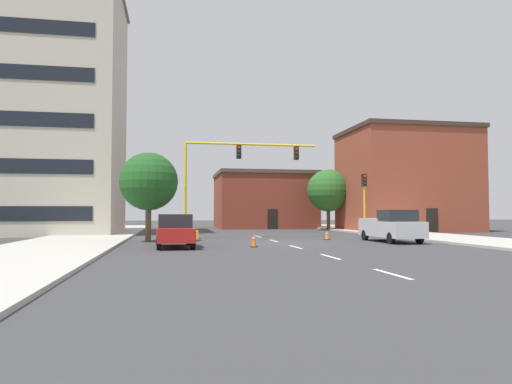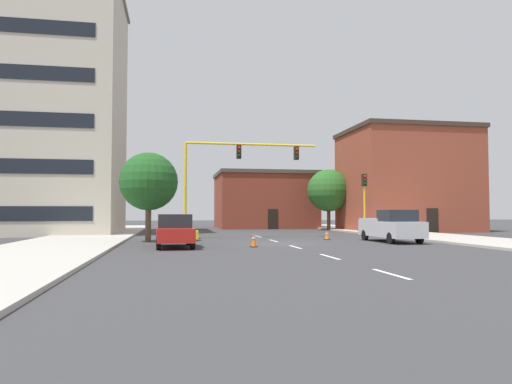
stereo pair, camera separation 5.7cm
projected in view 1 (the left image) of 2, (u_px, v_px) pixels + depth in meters
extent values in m
plane|color=#38383A|center=(282.00, 243.00, 27.70)|extent=(160.00, 160.00, 0.00)
cube|color=#B2ADA3|center=(88.00, 237.00, 33.38)|extent=(6.00, 56.00, 0.14)
cube|color=#B2ADA3|center=(408.00, 234.00, 37.76)|extent=(6.00, 56.00, 0.14)
cube|color=silver|center=(392.00, 274.00, 13.94)|extent=(0.16, 2.40, 0.01)
cube|color=silver|center=(330.00, 257.00, 19.34)|extent=(0.16, 2.40, 0.01)
cube|color=silver|center=(296.00, 247.00, 24.75)|extent=(0.16, 2.40, 0.01)
cube|color=silver|center=(273.00, 241.00, 30.16)|extent=(0.16, 2.40, 0.01)
cube|color=silver|center=(258.00, 236.00, 35.57)|extent=(0.16, 2.40, 0.01)
cube|color=beige|center=(33.00, 111.00, 39.74)|extent=(14.34, 11.31, 20.89)
cube|color=black|center=(8.00, 214.00, 33.78)|extent=(11.76, 0.06, 1.10)
cube|color=black|center=(9.00, 166.00, 33.93)|extent=(11.76, 0.06, 1.10)
cube|color=black|center=(10.00, 118.00, 34.08)|extent=(11.76, 0.06, 1.10)
cube|color=black|center=(11.00, 71.00, 34.23)|extent=(11.76, 0.06, 1.10)
cube|color=black|center=(12.00, 25.00, 34.38)|extent=(11.76, 0.06, 1.10)
cube|color=brown|center=(264.00, 202.00, 55.61)|extent=(11.01, 9.90, 6.14)
cube|color=#4C4238|center=(264.00, 175.00, 55.75)|extent=(11.31, 10.20, 0.40)
cube|color=black|center=(273.00, 219.00, 50.62)|extent=(1.10, 0.06, 2.20)
cube|color=brown|center=(406.00, 182.00, 46.39)|extent=(11.46, 9.31, 9.68)
cube|color=#3D2D23|center=(405.00, 132.00, 46.61)|extent=(11.76, 9.61, 0.40)
cube|color=black|center=(432.00, 221.00, 41.62)|extent=(1.10, 0.06, 2.20)
cube|color=yellow|center=(185.00, 235.00, 32.63)|extent=(1.80, 1.20, 0.55)
cylinder|color=yellow|center=(185.00, 187.00, 32.78)|extent=(0.20, 0.20, 6.20)
cylinder|color=yellow|center=(252.00, 144.00, 33.75)|extent=(9.48, 0.16, 0.16)
cube|color=black|center=(239.00, 152.00, 33.56)|extent=(0.32, 0.36, 0.95)
sphere|color=red|center=(239.00, 148.00, 33.39)|extent=(0.20, 0.20, 0.20)
sphere|color=#38280A|center=(239.00, 152.00, 33.37)|extent=(0.20, 0.20, 0.20)
sphere|color=black|center=(239.00, 156.00, 33.36)|extent=(0.20, 0.20, 0.20)
cube|color=black|center=(296.00, 153.00, 34.32)|extent=(0.32, 0.36, 0.95)
sphere|color=red|center=(297.00, 149.00, 34.14)|extent=(0.20, 0.20, 0.20)
sphere|color=#38280A|center=(297.00, 153.00, 34.13)|extent=(0.20, 0.20, 0.20)
sphere|color=black|center=(297.00, 157.00, 34.12)|extent=(0.20, 0.20, 0.20)
cylinder|color=yellow|center=(364.00, 205.00, 36.00)|extent=(0.14, 0.14, 4.80)
cube|color=black|center=(364.00, 180.00, 36.08)|extent=(0.32, 0.36, 0.95)
sphere|color=red|center=(365.00, 176.00, 35.90)|extent=(0.20, 0.20, 0.20)
sphere|color=#38280A|center=(365.00, 180.00, 35.89)|extent=(0.20, 0.20, 0.20)
sphere|color=black|center=(365.00, 184.00, 35.88)|extent=(0.20, 0.20, 0.20)
cylinder|color=#4C3823|center=(328.00, 218.00, 48.09)|extent=(0.36, 0.36, 2.46)
sphere|color=#286023|center=(328.00, 190.00, 48.22)|extent=(4.36, 4.36, 4.36)
cylinder|color=brown|center=(148.00, 223.00, 29.04)|extent=(0.36, 0.36, 2.41)
sphere|color=#1E511E|center=(149.00, 181.00, 29.15)|extent=(3.63, 3.63, 3.63)
cube|color=#BCBCC1|center=(391.00, 229.00, 29.00)|extent=(2.01, 5.40, 0.95)
cube|color=#1E2328|center=(397.00, 216.00, 28.16)|extent=(1.84, 1.80, 0.70)
cube|color=#BCBCC1|center=(382.00, 220.00, 30.20)|extent=(2.00, 2.81, 0.16)
cylinder|color=black|center=(419.00, 238.00, 27.34)|extent=(0.22, 0.68, 0.68)
cylinder|color=black|center=(391.00, 238.00, 27.02)|extent=(0.22, 0.68, 0.68)
cylinder|color=black|center=(391.00, 235.00, 30.95)|extent=(0.22, 0.68, 0.68)
cylinder|color=black|center=(365.00, 235.00, 30.63)|extent=(0.22, 0.68, 0.68)
cube|color=#B21E19|center=(175.00, 234.00, 24.50)|extent=(2.02, 4.57, 0.70)
cube|color=#1E2328|center=(175.00, 221.00, 24.63)|extent=(1.79, 2.36, 0.70)
cylinder|color=black|center=(158.00, 239.00, 25.80)|extent=(0.25, 0.69, 0.68)
cylinder|color=black|center=(188.00, 239.00, 26.15)|extent=(0.25, 0.69, 0.68)
cylinder|color=black|center=(159.00, 243.00, 22.81)|extent=(0.25, 0.69, 0.68)
cylinder|color=black|center=(193.00, 243.00, 23.17)|extent=(0.25, 0.69, 0.68)
cube|color=black|center=(327.00, 239.00, 31.32)|extent=(0.36, 0.36, 0.04)
cone|color=orange|center=(327.00, 235.00, 31.33)|extent=(0.28, 0.28, 0.60)
cylinder|color=white|center=(327.00, 234.00, 31.34)|extent=(0.19, 0.19, 0.08)
cube|color=black|center=(254.00, 247.00, 24.70)|extent=(0.36, 0.36, 0.04)
cone|color=orange|center=(254.00, 240.00, 24.72)|extent=(0.28, 0.28, 0.70)
cylinder|color=white|center=(254.00, 238.00, 24.72)|extent=(0.19, 0.19, 0.08)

